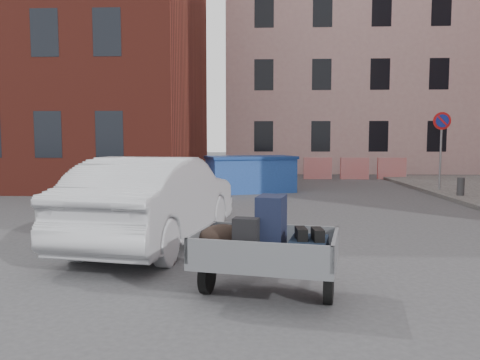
{
  "coord_description": "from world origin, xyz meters",
  "views": [
    {
      "loc": [
        -0.18,
        -6.8,
        1.85
      ],
      "look_at": [
        -0.55,
        1.77,
        1.1
      ],
      "focal_mm": 35.0,
      "sensor_mm": 36.0,
      "label": 1
    }
  ],
  "objects": [
    {
      "name": "ground",
      "position": [
        0.0,
        0.0,
        0.0
      ],
      "size": [
        120.0,
        120.0,
        0.0
      ],
      "primitive_type": "plane",
      "color": "#38383A",
      "rests_on": "ground"
    },
    {
      "name": "building_brick",
      "position": [
        -9.0,
        13.0,
        7.0
      ],
      "size": [
        12.0,
        10.0,
        14.0
      ],
      "primitive_type": "cube",
      "color": "#591E16",
      "rests_on": "ground"
    },
    {
      "name": "building_pink",
      "position": [
        6.0,
        22.0,
        7.0
      ],
      "size": [
        16.0,
        8.0,
        14.0
      ],
      "primitive_type": "cube",
      "color": "#C19694",
      "rests_on": "ground"
    },
    {
      "name": "no_parking_sign",
      "position": [
        6.0,
        9.48,
        2.01
      ],
      "size": [
        0.6,
        0.09,
        2.65
      ],
      "color": "gray",
      "rests_on": "sidewalk"
    },
    {
      "name": "barriers",
      "position": [
        4.2,
        15.0,
        0.5
      ],
      "size": [
        4.7,
        0.18,
        1.0
      ],
      "color": "red",
      "rests_on": "ground"
    },
    {
      "name": "trailer",
      "position": [
        -0.12,
        -1.47,
        0.61
      ],
      "size": [
        1.79,
        1.93,
        1.2
      ],
      "rotation": [
        0.0,
        0.0,
        -0.2
      ],
      "color": "black",
      "rests_on": "ground"
    },
    {
      "name": "dumpster",
      "position": [
        -0.51,
        9.54,
        0.64
      ],
      "size": [
        3.35,
        2.45,
        1.26
      ],
      "rotation": [
        0.0,
        0.0,
        0.33
      ],
      "color": "#2148A0",
      "rests_on": "ground"
    },
    {
      "name": "silver_car",
      "position": [
        -2.0,
        1.34,
        0.77
      ],
      "size": [
        2.41,
        4.9,
        1.55
      ],
      "primitive_type": "imported",
      "rotation": [
        0.0,
        0.0,
        2.97
      ],
      "color": "#AEAFB5",
      "rests_on": "ground"
    }
  ]
}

